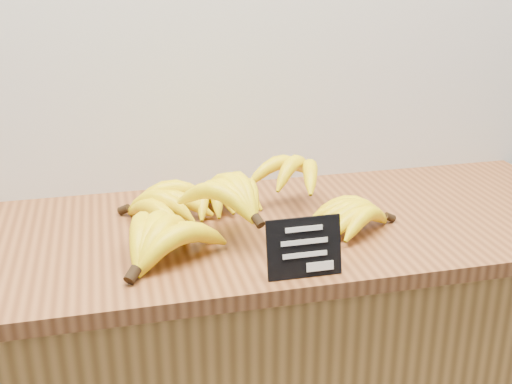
{
  "coord_description": "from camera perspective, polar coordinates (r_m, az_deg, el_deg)",
  "views": [
    {
      "loc": [
        -0.26,
        1.59,
        1.46
      ],
      "look_at": [
        0.0,
        2.7,
        1.02
      ],
      "focal_mm": 45.0,
      "sensor_mm": 36.0,
      "label": 1
    }
  ],
  "objects": [
    {
      "name": "counter_top",
      "position": [
        1.31,
        -0.51,
        -3.52
      ],
      "size": [
        1.49,
        0.54,
        0.03
      ],
      "primitive_type": "cube",
      "color": "brown",
      "rests_on": "counter"
    },
    {
      "name": "chalkboard_sign",
      "position": [
        1.09,
        4.31,
        -4.95
      ],
      "size": [
        0.13,
        0.03,
        0.1
      ],
      "primitive_type": "cube",
      "rotation": [
        -0.22,
        0.0,
        0.0
      ],
      "color": "black",
      "rests_on": "counter_top"
    },
    {
      "name": "banana_pile",
      "position": [
        1.26,
        -2.76,
        -1.32
      ],
      "size": [
        0.61,
        0.38,
        0.12
      ],
      "color": "yellow",
      "rests_on": "counter_top"
    }
  ]
}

